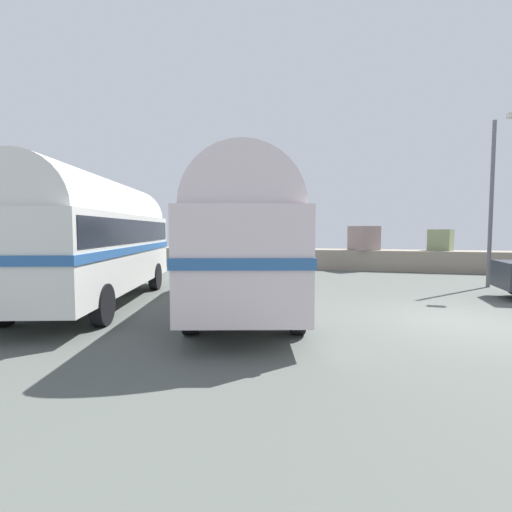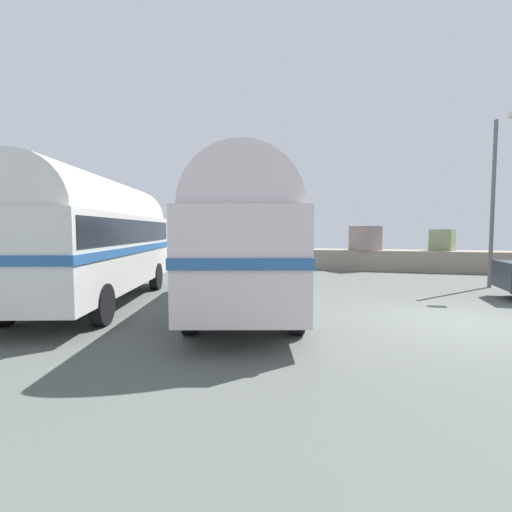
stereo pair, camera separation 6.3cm
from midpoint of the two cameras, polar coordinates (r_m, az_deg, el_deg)
name	(u,v)px [view 2 (the right image)]	position (r m, az deg, el deg)	size (l,w,h in m)	color
ground	(459,322)	(10.32, 28.29, -8.73)	(32.00, 26.00, 0.02)	#515751
breakwater	(402,258)	(21.77, 21.15, -0.26)	(31.36, 2.09, 2.45)	gray
vintage_coach	(246,235)	(10.44, -1.36, 3.17)	(4.62, 8.91, 3.70)	black
second_coach	(96,235)	(12.03, -22.72, 2.97)	(4.78, 8.91, 3.70)	black
lamp_post	(496,194)	(16.75, 32.34, 7.89)	(0.62, 1.08, 6.23)	#5B5B60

